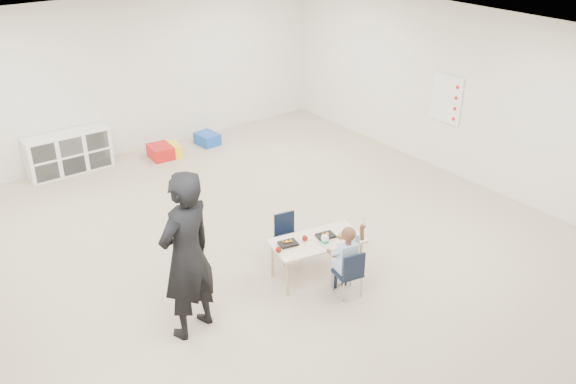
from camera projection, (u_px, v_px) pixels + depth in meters
room at (272, 161)px, 7.44m from camera, size 9.00×9.02×2.80m
table at (317, 258)px, 7.58m from camera, size 1.22×0.78×0.52m
chair_near at (348, 272)px, 7.21m from camera, size 0.35×0.34×0.62m
chair_far at (288, 238)px, 7.91m from camera, size 0.35×0.34×0.62m
child at (348, 259)px, 7.13m from camera, size 0.49×0.49×0.98m
lunch_tray_near at (326, 236)px, 7.53m from camera, size 0.25×0.20×0.03m
lunch_tray_far at (288, 244)px, 7.37m from camera, size 0.25×0.20×0.03m
milk_carton at (325, 239)px, 7.38m from camera, size 0.08×0.08×0.10m
bread_roll at (342, 235)px, 7.51m from camera, size 0.09×0.09×0.07m
apple_near at (305, 238)px, 7.44m from camera, size 0.07×0.07×0.07m
apple_far at (278, 250)px, 7.20m from camera, size 0.07×0.07×0.07m
cubby_shelf at (69, 153)px, 10.34m from camera, size 1.40×0.40×0.70m
rules_poster at (447, 99)px, 10.07m from camera, size 0.02×0.60×0.80m
adult at (187, 256)px, 6.34m from camera, size 0.81×0.64×1.93m
bin_red at (161, 152)px, 10.97m from camera, size 0.40×0.50×0.23m
bin_yellow at (170, 150)px, 11.05m from camera, size 0.42×0.50×0.22m
bin_blue at (207, 139)px, 11.55m from camera, size 0.39×0.47×0.22m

